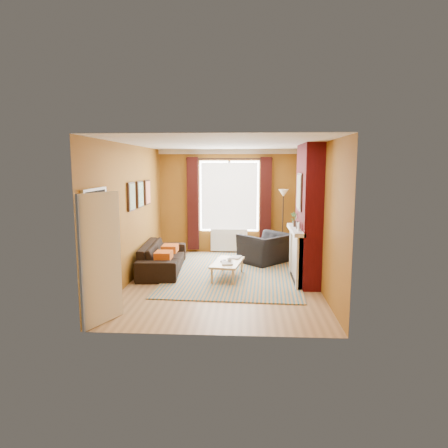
{
  "coord_description": "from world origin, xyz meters",
  "views": [
    {
      "loc": [
        0.48,
        -8.08,
        2.38
      ],
      "look_at": [
        0.0,
        0.25,
        1.15
      ],
      "focal_mm": 32.0,
      "sensor_mm": 36.0,
      "label": 1
    }
  ],
  "objects_px": {
    "sofa": "(163,257)",
    "floor_lamp": "(283,204)",
    "armchair": "(266,249)",
    "coffee_table": "(228,263)",
    "wicker_stool": "(245,249)"
  },
  "relations": [
    {
      "from": "sofa",
      "to": "floor_lamp",
      "type": "height_order",
      "value": "floor_lamp"
    },
    {
      "from": "floor_lamp",
      "to": "armchair",
      "type": "bearing_deg",
      "value": -121.86
    },
    {
      "from": "coffee_table",
      "to": "wicker_stool",
      "type": "relative_size",
      "value": 2.81
    },
    {
      "from": "sofa",
      "to": "armchair",
      "type": "distance_m",
      "value": 2.52
    },
    {
      "from": "armchair",
      "to": "coffee_table",
      "type": "bearing_deg",
      "value": 12.65
    },
    {
      "from": "armchair",
      "to": "coffee_table",
      "type": "xyz_separation_m",
      "value": [
        -0.87,
        -1.4,
        -0.04
      ]
    },
    {
      "from": "coffee_table",
      "to": "armchair",
      "type": "bearing_deg",
      "value": 67.5
    },
    {
      "from": "sofa",
      "to": "wicker_stool",
      "type": "distance_m",
      "value": 2.42
    },
    {
      "from": "sofa",
      "to": "floor_lamp",
      "type": "relative_size",
      "value": 1.23
    },
    {
      "from": "armchair",
      "to": "floor_lamp",
      "type": "distance_m",
      "value": 1.37
    },
    {
      "from": "armchair",
      "to": "wicker_stool",
      "type": "xyz_separation_m",
      "value": [
        -0.5,
        0.68,
        -0.15
      ]
    },
    {
      "from": "armchair",
      "to": "coffee_table",
      "type": "height_order",
      "value": "armchair"
    },
    {
      "from": "sofa",
      "to": "coffee_table",
      "type": "relative_size",
      "value": 1.86
    },
    {
      "from": "sofa",
      "to": "wicker_stool",
      "type": "height_order",
      "value": "sofa"
    },
    {
      "from": "sofa",
      "to": "armchair",
      "type": "relative_size",
      "value": 1.95
    }
  ]
}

